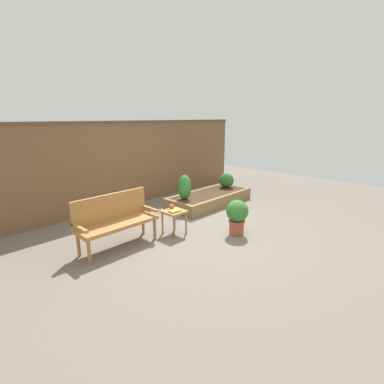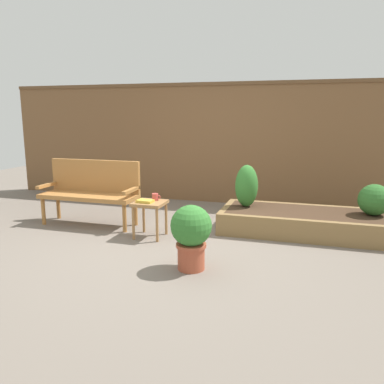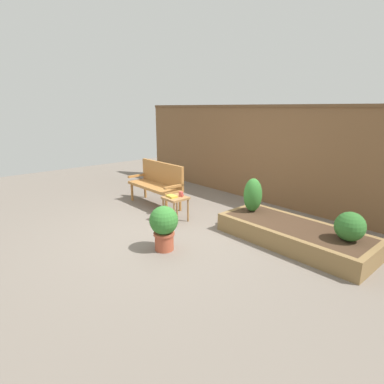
{
  "view_description": "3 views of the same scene",
  "coord_description": "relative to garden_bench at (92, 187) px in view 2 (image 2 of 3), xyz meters",
  "views": [
    {
      "loc": [
        -3.99,
        -3.62,
        2.25
      ],
      "look_at": [
        0.3,
        0.45,
        0.69
      ],
      "focal_mm": 26.82,
      "sensor_mm": 36.0,
      "label": 1
    },
    {
      "loc": [
        1.6,
        -4.34,
        1.61
      ],
      "look_at": [
        0.1,
        0.59,
        0.58
      ],
      "focal_mm": 36.54,
      "sensor_mm": 36.0,
      "label": 2
    },
    {
      "loc": [
        3.98,
        -3.17,
        2.1
      ],
      "look_at": [
        -0.16,
        0.49,
        0.58
      ],
      "focal_mm": 28.96,
      "sensor_mm": 36.0,
      "label": 3
    }
  ],
  "objects": [
    {
      "name": "book_on_table",
      "position": [
        1.04,
        -0.43,
        -0.05
      ],
      "size": [
        0.22,
        0.16,
        0.03
      ],
      "primitive_type": "cube",
      "rotation": [
        0.0,
        0.0,
        -0.08
      ],
      "color": "gold",
      "rests_on": "side_table"
    },
    {
      "name": "garden_bench",
      "position": [
        0.0,
        0.0,
        0.0
      ],
      "size": [
        1.44,
        0.48,
        0.94
      ],
      "color": "#A87038",
      "rests_on": "ground_plane"
    },
    {
      "name": "ground_plane",
      "position": [
        1.47,
        -0.65,
        -0.54
      ],
      "size": [
        14.0,
        14.0,
        0.0
      ],
      "primitive_type": "plane",
      "color": "#70665B"
    },
    {
      "name": "side_table",
      "position": [
        1.08,
        -0.37,
        -0.15
      ],
      "size": [
        0.4,
        0.4,
        0.48
      ],
      "color": "#9E7042",
      "rests_on": "ground_plane"
    },
    {
      "name": "fence_back",
      "position": [
        1.47,
        1.95,
        0.55
      ],
      "size": [
        8.4,
        0.14,
        2.16
      ],
      "color": "brown",
      "rests_on": "ground_plane"
    },
    {
      "name": "potted_boxwood",
      "position": [
        1.92,
        -1.26,
        -0.14
      ],
      "size": [
        0.43,
        0.43,
        0.69
      ],
      "color": "#A84C33",
      "rests_on": "ground_plane"
    },
    {
      "name": "shrub_far_corner",
      "position": [
        3.9,
        0.48,
        -0.04
      ],
      "size": [
        0.41,
        0.41,
        0.41
      ],
      "color": "brown",
      "rests_on": "raised_planter_bed"
    },
    {
      "name": "raised_planter_bed",
      "position": [
        3.1,
        0.42,
        -0.39
      ],
      "size": [
        2.4,
        1.0,
        0.3
      ],
      "color": "olive",
      "rests_on": "ground_plane"
    },
    {
      "name": "shrub_near_bench",
      "position": [
        2.22,
        0.48,
        0.06
      ],
      "size": [
        0.32,
        0.32,
        0.6
      ],
      "color": "brown",
      "rests_on": "raised_planter_bed"
    },
    {
      "name": "cup_on_table",
      "position": [
        1.12,
        -0.27,
        -0.02
      ],
      "size": [
        0.12,
        0.08,
        0.09
      ],
      "color": "#CC4C47",
      "rests_on": "side_table"
    }
  ]
}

